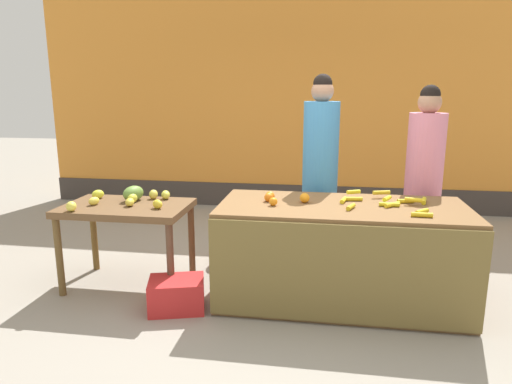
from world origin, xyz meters
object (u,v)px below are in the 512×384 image
at_px(vendor_woman_pink_shirt, 423,182).
at_px(produce_sack, 231,242).
at_px(vendor_woman_blue_shirt, 320,174).
at_px(produce_crate, 177,295).

height_order(vendor_woman_pink_shirt, produce_sack, vendor_woman_pink_shirt).
distance_m(vendor_woman_blue_shirt, vendor_woman_pink_shirt, 0.97).
bearing_deg(vendor_woman_blue_shirt, produce_crate, -135.16).
distance_m(vendor_woman_pink_shirt, produce_crate, 2.49).
bearing_deg(vendor_woman_pink_shirt, produce_sack, -179.30).
height_order(vendor_woman_blue_shirt, produce_crate, vendor_woman_blue_shirt).
distance_m(vendor_woman_blue_shirt, produce_crate, 1.77).
bearing_deg(produce_sack, produce_crate, -101.35).
xyz_separation_m(vendor_woman_blue_shirt, produce_sack, (-0.89, 0.00, -0.74)).
xyz_separation_m(vendor_woman_blue_shirt, produce_crate, (-1.11, -1.10, -0.83)).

